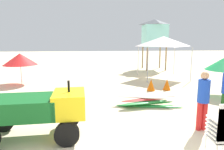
{
  "coord_description": "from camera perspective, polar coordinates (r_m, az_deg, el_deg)",
  "views": [
    {
      "loc": [
        -1.16,
        -4.09,
        2.55
      ],
      "look_at": [
        -0.44,
        3.92,
        1.14
      ],
      "focal_mm": 33.08,
      "sensor_mm": 36.0,
      "label": 1
    }
  ],
  "objects": [
    {
      "name": "lifeguard_near_center",
      "position": [
        6.28,
        23.91,
        -5.58
      ],
      "size": [
        0.32,
        0.32,
        1.68
      ],
      "color": "red",
      "rests_on": "ground"
    },
    {
      "name": "beach_umbrella_left",
      "position": [
        12.81,
        -24.07,
        4.02
      ],
      "size": [
        1.87,
        1.87,
        1.75
      ],
      "color": "beige",
      "rests_on": "ground"
    },
    {
      "name": "traffic_cone_far",
      "position": [
        10.47,
        10.73,
        -2.71
      ],
      "size": [
        0.41,
        0.41,
        0.59
      ],
      "primitive_type": "cone",
      "color": "orange",
      "rests_on": "ground"
    },
    {
      "name": "lifeguard_tower",
      "position": [
        17.82,
        11.7,
        11.28
      ],
      "size": [
        1.98,
        1.98,
        4.16
      ],
      "color": "olive",
      "rests_on": "ground"
    },
    {
      "name": "popup_canopy",
      "position": [
        13.83,
        13.99,
        9.0
      ],
      "size": [
        2.7,
        2.7,
        2.72
      ],
      "color": "#B2B2B7",
      "rests_on": "ground"
    },
    {
      "name": "utility_cart",
      "position": [
        5.68,
        -19.92,
        -8.8
      ],
      "size": [
        2.62,
        1.43,
        1.5
      ],
      "color": "#146023",
      "rests_on": "ground"
    },
    {
      "name": "traffic_cone_near",
      "position": [
        10.79,
        14.93,
        -2.57
      ],
      "size": [
        0.39,
        0.39,
        0.56
      ],
      "primitive_type": "cone",
      "color": "orange",
      "rests_on": "ground"
    },
    {
      "name": "surfboard_pile",
      "position": [
        8.03,
        9.74,
        -7.26
      ],
      "size": [
        2.58,
        0.93,
        0.4
      ],
      "color": "green",
      "rests_on": "ground"
    }
  ]
}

